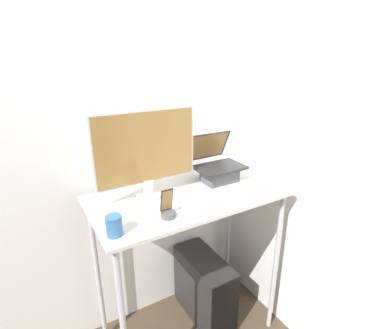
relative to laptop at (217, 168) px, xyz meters
The scene contains 10 objects.
wall_back 0.43m from the laptop, 131.40° to the left, with size 6.00×0.05×2.60m.
wall_side_right 0.56m from the laptop, 44.88° to the right, with size 0.05×6.00×2.60m.
desk 0.35m from the laptop, 162.54° to the right, with size 1.13×0.60×1.08m.
laptop is the anchor object (origin of this frame).
monitor 0.52m from the laptop, behind, with size 0.59×0.14×0.50m.
keyboard 0.37m from the laptop, 130.87° to the right, with size 0.30×0.12×0.02m.
mouse 0.31m from the laptop, 98.53° to the right, with size 0.04×0.06×0.03m.
cell_phone 0.55m from the laptop, 152.08° to the right, with size 0.08×0.08×0.15m.
computer_tower 0.92m from the laptop, behind, with size 0.23×0.52×0.49m.
mug 0.81m from the laptop, 159.87° to the right, with size 0.07×0.07×0.10m.
Camera 1 is at (-0.79, -1.07, 1.85)m, focal length 28.00 mm.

